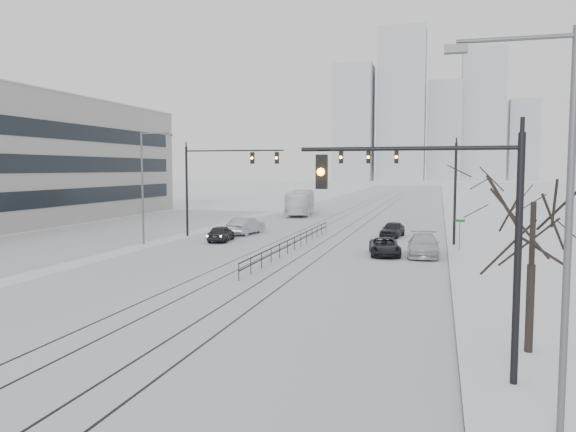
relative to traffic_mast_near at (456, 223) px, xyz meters
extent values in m
cube|color=silver|center=(-10.79, 54.00, -4.55)|extent=(22.00, 260.00, 0.02)
cube|color=white|center=(2.71, 54.00, -4.48)|extent=(5.00, 260.00, 0.16)
cube|color=gray|center=(0.26, 54.00, -4.50)|extent=(0.10, 260.00, 0.12)
cube|color=silver|center=(-30.79, 29.00, -4.55)|extent=(14.00, 60.00, 0.03)
cube|color=black|center=(-13.39, 34.00, -4.54)|extent=(0.10, 180.00, 0.01)
cube|color=black|center=(-11.99, 34.00, -4.54)|extent=(0.10, 180.00, 0.01)
cube|color=black|center=(-9.59, 34.00, -4.54)|extent=(0.10, 180.00, 0.01)
cube|color=black|center=(-8.19, 34.00, -4.54)|extent=(0.10, 180.00, 0.01)
cube|color=black|center=(-38.77, 29.00, 2.44)|extent=(0.08, 58.00, 12.00)
cube|color=#AAB1BA|center=(-40.79, 254.00, 22.94)|extent=(18.00, 18.00, 55.00)
cube|color=#AAB1BA|center=(-18.79, 262.00, 31.44)|extent=(22.00, 22.00, 72.00)
cube|color=#AAB1BA|center=(1.21, 270.00, 19.44)|extent=(16.00, 16.00, 48.00)
cube|color=#AAB1BA|center=(19.21, 278.00, 27.44)|extent=(20.00, 20.00, 64.00)
cube|color=#AAB1BA|center=(39.21, 286.00, 15.44)|extent=(14.00, 14.00, 40.00)
cylinder|color=black|center=(1.61, 0.00, -1.06)|extent=(0.20, 0.20, 7.00)
cylinder|color=black|center=(-1.39, 0.00, 2.04)|extent=(6.00, 0.12, 0.12)
cube|color=black|center=(-3.79, 0.00, 1.39)|extent=(0.32, 0.24, 1.00)
sphere|color=orange|center=(-3.79, -0.14, 1.39)|extent=(0.22, 0.22, 0.22)
cylinder|color=black|center=(0.71, 29.00, -0.56)|extent=(0.20, 0.20, 8.00)
cylinder|color=black|center=(-4.04, 29.00, 3.04)|extent=(9.50, 0.12, 0.12)
cube|color=black|center=(-8.19, 29.00, 2.39)|extent=(0.32, 0.24, 1.00)
sphere|color=orange|center=(-8.19, 28.86, 2.39)|extent=(0.22, 0.22, 0.22)
cube|color=black|center=(-5.99, 29.00, 2.39)|extent=(0.32, 0.24, 1.00)
sphere|color=orange|center=(-5.99, 28.86, 2.39)|extent=(0.22, 0.22, 0.22)
cube|color=black|center=(-3.79, 29.00, 2.39)|extent=(0.32, 0.24, 1.00)
sphere|color=orange|center=(-3.79, 28.86, 2.39)|extent=(0.22, 0.22, 0.22)
cylinder|color=black|center=(-22.29, 30.00, -0.56)|extent=(0.20, 0.20, 8.00)
cylinder|color=black|center=(-17.79, 30.00, 3.04)|extent=(9.00, 0.12, 0.12)
cube|color=black|center=(-13.89, 30.00, 2.39)|extent=(0.32, 0.24, 1.00)
sphere|color=orange|center=(-13.89, 29.86, 2.39)|extent=(0.22, 0.22, 0.22)
cube|color=black|center=(-16.09, 30.00, 2.39)|extent=(0.32, 0.24, 1.00)
sphere|color=orange|center=(-16.09, 29.86, 2.39)|extent=(0.22, 0.22, 0.22)
cylinder|color=#595B60|center=(2.21, -3.00, -0.06)|extent=(0.16, 0.16, 9.00)
cylinder|color=#595B60|center=(1.01, -3.00, 4.24)|extent=(2.40, 0.10, 0.10)
cube|color=#595B60|center=(-0.19, -3.00, 4.09)|extent=(0.50, 0.25, 0.18)
cylinder|color=#595B60|center=(-23.29, 24.00, -0.06)|extent=(0.16, 0.16, 9.00)
cylinder|color=#595B60|center=(-22.09, 24.00, 4.24)|extent=(2.40, 0.10, 0.10)
cube|color=#595B60|center=(-20.89, 24.00, 4.09)|extent=(0.50, 0.25, 0.18)
cylinder|color=black|center=(2.41, 3.00, -3.06)|extent=(0.26, 0.26, 3.00)
cylinder|color=black|center=(2.41, 3.00, -0.81)|extent=(0.18, 0.18, 2.50)
cube|color=black|center=(-10.79, 24.00, -3.61)|extent=(0.06, 24.00, 0.06)
cube|color=black|center=(-10.79, 24.00, -4.01)|extent=(0.06, 24.00, 0.06)
cylinder|color=#595B60|center=(1.01, 26.00, -3.36)|extent=(0.06, 0.06, 2.40)
cube|color=#0C4C19|center=(1.01, 26.00, -2.26)|extent=(0.70, 0.04, 0.18)
imported|color=black|center=(-17.89, 27.11, -3.89)|extent=(2.06, 4.14, 1.35)
imported|color=#9B9EA3|center=(-17.55, 32.47, -3.78)|extent=(2.33, 4.97, 1.57)
imported|color=black|center=(-4.06, 23.04, -3.95)|extent=(2.69, 4.65, 1.22)
imported|color=#B9BBC2|center=(-1.45, 23.45, -3.80)|extent=(2.27, 5.28, 1.52)
imported|color=black|center=(-4.39, 33.81, -3.88)|extent=(2.20, 4.21, 1.37)
imported|color=white|center=(-17.94, 54.84, -2.98)|extent=(4.12, 11.62, 3.17)
camera|label=1|loc=(-0.47, -16.04, 1.48)|focal=35.00mm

